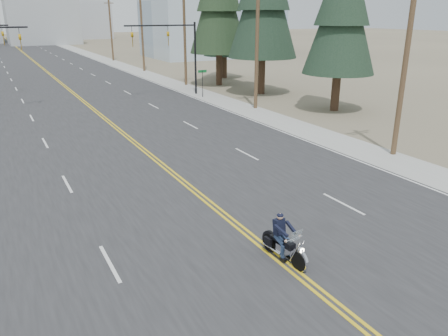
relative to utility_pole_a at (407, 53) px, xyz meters
The scene contains 16 objects.
ground_plane 15.91m from the utility_pole_a, 147.38° to the right, with size 400.00×400.00×0.00m, color #776D56.
road 63.51m from the utility_pole_a, 101.40° to the left, with size 20.00×200.00×0.01m, color #303033.
sidewalk_right 62.27m from the utility_pole_a, 90.92° to the left, with size 3.00×200.00×0.01m, color #A5A5A0.
traffic_mast_right 24.27m from the utility_pole_a, 98.35° to the left, with size 7.10×0.26×7.00m.
street_sign 22.41m from the utility_pole_a, 94.42° to the left, with size 0.90×0.06×2.62m.
utility_pole_a is the anchor object (origin of this frame).
utility_pole_b 15.00m from the utility_pole_a, 90.00° to the left, with size 2.20×0.30×11.50m.
utility_pole_c 30.00m from the utility_pole_a, 90.00° to the left, with size 2.20×0.30×11.00m.
utility_pole_d 45.00m from the utility_pole_a, 90.00° to the left, with size 2.20×0.30×11.50m.
utility_pole_e 62.00m from the utility_pole_a, 90.00° to the left, with size 2.20×0.30×11.00m.
glass_building 65.13m from the utility_pole_a, 72.54° to the left, with size 24.00×16.00×20.00m, color #9EB5CC.
haze_bldg_b 117.09m from the utility_pole_a, 92.20° to the left, with size 18.00×14.00×14.00m, color #ADB2B7.
haze_bldg_c 105.69m from the utility_pole_a, 74.91° to the left, with size 16.00×12.00×18.00m, color #B7BCC6.
haze_bldg_e 142.55m from the utility_pole_a, 84.97° to the left, with size 14.00×14.00×12.00m, color #B7BCC6.
motorcyclist 14.81m from the utility_pole_a, 152.41° to the right, with size 0.87×2.03×1.59m, color black, non-canonical shape.
conifer_far 34.03m from the utility_pole_a, 78.54° to the left, with size 5.20×5.20×13.92m.
Camera 1 is at (-7.56, -8.62, 7.66)m, focal length 35.00 mm.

